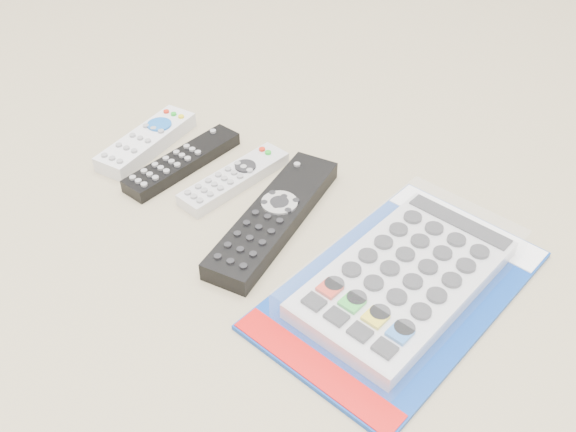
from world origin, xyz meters
The scene contains 5 objects.
remote_small_grey centered at (-0.24, 0.06, 0.01)m, with size 0.06×0.17×0.03m.
remote_slim_black centered at (-0.17, 0.05, 0.01)m, with size 0.07×0.19×0.02m.
remote_silver_dvd centered at (-0.08, 0.06, 0.01)m, with size 0.07×0.18×0.02m.
remote_large_black centered at (0.01, 0.01, 0.01)m, with size 0.08×0.26×0.03m.
jumbo_remote_packaged centered at (0.20, 0.00, 0.02)m, with size 0.26×0.36×0.04m.
Camera 1 is at (0.36, -0.50, 0.54)m, focal length 40.00 mm.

